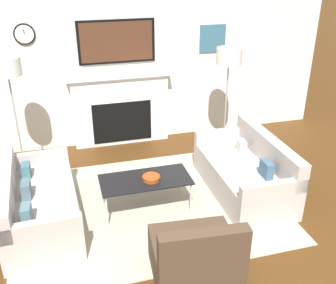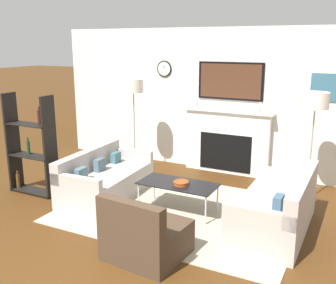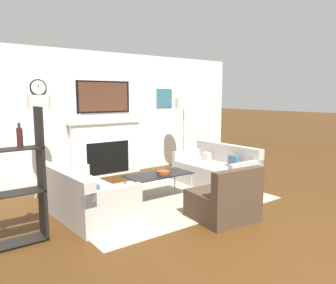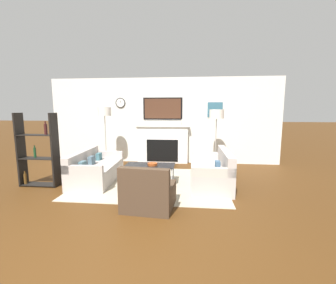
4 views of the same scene
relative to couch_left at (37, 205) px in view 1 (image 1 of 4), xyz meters
The scene contains 9 objects.
fireplace_wall 2.70m from the couch_left, 56.94° to the left, with size 7.33×0.28×2.70m.
area_rug 1.40m from the couch_left, ahead, with size 3.36×2.54×0.01m.
couch_left is the anchor object (origin of this frame).
couch_right 2.76m from the couch_left, ahead, with size 0.86×1.68×0.79m.
armchair 2.06m from the couch_left, 41.29° to the right, with size 0.91×0.84×0.79m.
coffee_table 1.34m from the couch_left, ahead, with size 1.14×0.55×0.44m.
decorative_bowl 1.42m from the couch_left, ahead, with size 0.23×0.23×0.06m.
floor_lamp_left 1.88m from the couch_left, 99.54° to the left, with size 0.37×0.37×1.78m.
floor_lamp_right 3.48m from the couch_left, 23.43° to the left, with size 0.39×0.39×1.72m.
Camera 1 is at (-0.91, -1.58, 3.00)m, focal length 42.00 mm.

